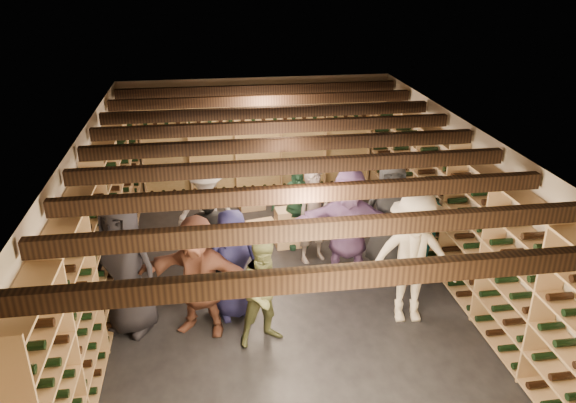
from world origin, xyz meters
The scene contains 22 objects.
ground centered at (0.00, 0.00, 0.00)m, with size 8.00×8.00×0.00m, color black.
walls centered at (0.00, 0.00, 1.20)m, with size 5.52×8.02×2.40m.
ceiling centered at (0.00, 0.00, 2.40)m, with size 5.50×8.00×0.01m, color #BFB3A3.
ceiling_joists centered at (0.00, 0.00, 2.26)m, with size 5.40×7.12×0.18m.
wine_rack_left centered at (-2.57, 0.00, 1.08)m, with size 0.32×7.50×2.15m.
wine_rack_right centered at (2.57, 0.00, 1.08)m, with size 0.32×7.50×2.15m.
wine_rack_back centered at (0.00, 3.83, 1.07)m, with size 4.70×0.30×2.15m.
crate_stack_left centered at (0.29, 1.30, 0.34)m, with size 0.53×0.37×0.68m.
crate_stack_right centered at (-0.16, 1.59, 0.17)m, with size 0.57×0.45×0.34m.
crate_loose centered at (-0.23, 2.95, 0.09)m, with size 0.50×0.33×0.17m, color tan.
person_0 centered at (-2.18, -0.75, 0.94)m, with size 0.92×0.60×1.88m, color black.
person_1 centered at (-1.07, -0.13, 0.84)m, with size 0.61×0.40×1.68m, color black.
person_2 centered at (-0.41, -1.28, 0.75)m, with size 0.73×0.57×1.50m, color brown.
person_3 centered at (1.58, -1.07, 0.94)m, with size 1.22×0.70×1.89m, color beige.
person_4 centered at (2.12, -0.03, 0.82)m, with size 0.96×0.40×1.65m, color #146B83.
person_5 centered at (-1.25, -0.91, 0.84)m, with size 1.55×0.49×1.67m, color brown.
person_6 centered at (-0.79, -0.61, 0.79)m, with size 0.77×0.50×1.58m, color #1D1C49.
person_7 centered at (0.59, 0.74, 0.81)m, with size 0.59×0.39×1.62m, color gray.
person_9 centered at (-1.10, 1.30, 0.77)m, with size 0.99×0.57×1.54m, color #AAA19C.
person_10 centered at (0.39, 1.25, 0.74)m, with size 0.87×0.36×1.49m, color #244C35.
person_11 centered at (0.99, 0.09, 0.91)m, with size 1.68×0.54×1.82m, color #865F9C.
person_12 centered at (1.74, 0.43, 0.89)m, with size 0.87×0.57×1.78m, color #2F3034.
Camera 1 is at (-1.02, -7.27, 4.61)m, focal length 35.00 mm.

